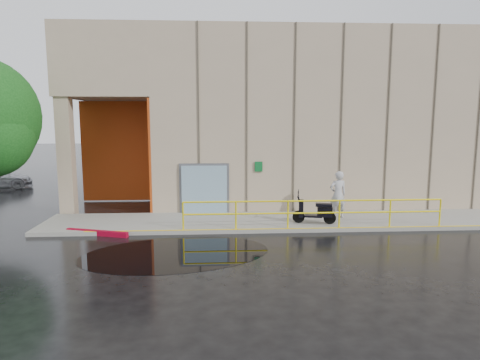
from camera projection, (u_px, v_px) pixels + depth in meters
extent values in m
plane|color=black|center=(193.00, 262.00, 12.34)|extent=(120.00, 120.00, 0.00)
cube|color=gray|center=(299.00, 221.00, 17.00)|extent=(20.00, 3.00, 0.15)
cube|color=tan|center=(314.00, 121.00, 22.98)|extent=(16.00, 10.00, 8.00)
cube|color=tan|center=(124.00, 72.00, 22.05)|extent=(4.00, 10.00, 3.00)
cube|color=tan|center=(66.00, 157.00, 17.98)|extent=(0.60, 0.60, 5.00)
cube|color=#B33F10|center=(121.00, 151.00, 21.14)|extent=(3.80, 0.15, 4.90)
cube|color=#B33F10|center=(156.00, 154.00, 19.52)|extent=(0.10, 3.50, 4.90)
cube|color=#91B2C6|center=(204.00, 190.00, 18.00)|extent=(1.90, 0.10, 2.00)
cube|color=slate|center=(204.00, 189.00, 18.07)|extent=(2.10, 0.06, 2.20)
cube|color=#0C5925|center=(259.00, 167.00, 18.05)|extent=(0.32, 0.04, 0.42)
cylinder|color=#FFE80D|center=(314.00, 201.00, 15.53)|extent=(9.50, 0.06, 0.06)
cylinder|color=#FFE80D|center=(314.00, 213.00, 15.59)|extent=(9.50, 0.06, 0.06)
imported|color=#AFAFB4|center=(338.00, 195.00, 17.08)|extent=(0.74, 0.54, 1.90)
cylinder|color=black|center=(299.00, 217.00, 16.38)|extent=(0.48, 0.20, 0.47)
cylinder|color=black|center=(330.00, 218.00, 16.17)|extent=(0.48, 0.20, 0.47)
cube|color=maroon|center=(97.00, 233.00, 15.19)|extent=(2.34, 0.90, 0.18)
cube|color=black|center=(176.00, 253.00, 13.15)|extent=(6.41, 4.67, 0.01)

